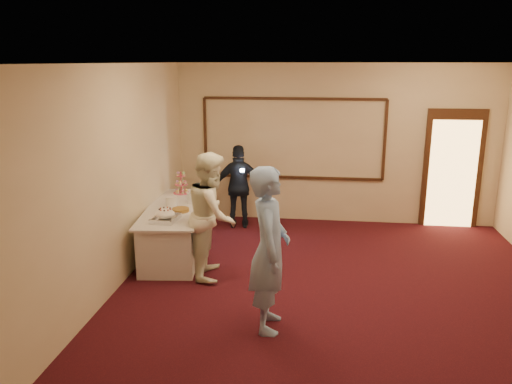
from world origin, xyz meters
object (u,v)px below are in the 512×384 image
at_px(pavlova_tray, 165,216).
at_px(guest, 239,187).
at_px(buffet_table, 177,230).
at_px(man, 269,250).
at_px(plate_stack_a, 172,201).
at_px(cupcake_stand, 181,185).
at_px(plate_stack_b, 193,198).
at_px(woman, 212,215).
at_px(tart, 181,210).

bearing_deg(pavlova_tray, guest, 70.31).
relative_size(buffet_table, man, 1.24).
xyz_separation_m(plate_stack_a, man, (1.80, -2.20, 0.11)).
bearing_deg(cupcake_stand, man, -58.27).
xyz_separation_m(buffet_table, guest, (0.81, 1.41, 0.39)).
relative_size(pavlova_tray, plate_stack_b, 2.47).
height_order(man, woman, man).
relative_size(tart, guest, 0.20).
height_order(plate_stack_a, guest, guest).
bearing_deg(pavlova_tray, plate_stack_a, 99.61).
bearing_deg(man, buffet_table, 35.49).
height_order(plate_stack_a, woman, woman).
xyz_separation_m(buffet_table, cupcake_stand, (-0.14, 0.84, 0.53)).
distance_m(tart, woman, 0.79).
height_order(cupcake_stand, tart, cupcake_stand).
bearing_deg(pavlova_tray, woman, -4.87).
bearing_deg(tart, plate_stack_b, 83.07).
relative_size(tart, woman, 0.17).
relative_size(plate_stack_b, tart, 0.67).
bearing_deg(tart, cupcake_stand, 104.75).
bearing_deg(pavlova_tray, buffet_table, 93.89).
bearing_deg(tart, man, -50.44).
height_order(pavlova_tray, plate_stack_a, pavlova_tray).
height_order(pavlova_tray, plate_stack_b, pavlova_tray).
relative_size(pavlova_tray, woman, 0.28).
height_order(buffet_table, guest, guest).
bearing_deg(plate_stack_b, pavlova_tray, -99.99).
xyz_separation_m(pavlova_tray, woman, (0.71, -0.06, 0.06)).
distance_m(plate_stack_b, guest, 1.29).
height_order(pavlova_tray, guest, guest).
bearing_deg(plate_stack_b, man, -58.26).
distance_m(man, guest, 3.69).
bearing_deg(pavlova_tray, cupcake_stand, 96.84).
bearing_deg(tart, buffet_table, 119.99).
relative_size(buffet_table, plate_stack_b, 11.62).
relative_size(man, guest, 1.24).
height_order(buffet_table, woman, woman).
bearing_deg(buffet_table, man, -51.50).
distance_m(plate_stack_a, guest, 1.63).
xyz_separation_m(man, guest, (-0.91, 3.57, -0.19)).
relative_size(cupcake_stand, plate_stack_b, 2.06).
bearing_deg(plate_stack_a, woman, -44.02).
height_order(cupcake_stand, guest, guest).
relative_size(tart, man, 0.16).
height_order(cupcake_stand, woman, woman).
distance_m(cupcake_stand, plate_stack_b, 0.68).
distance_m(pavlova_tray, cupcake_stand, 1.56).
xyz_separation_m(buffet_table, man, (1.72, -2.16, 0.58)).
relative_size(buffet_table, guest, 1.54).
distance_m(buffet_table, pavlova_tray, 0.84).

